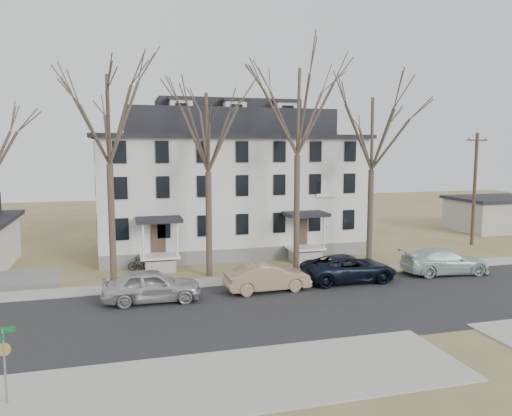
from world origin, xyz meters
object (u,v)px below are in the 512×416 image
object	(u,v)px
car_silver	(152,286)
car_navy	(349,269)
street_sign	(4,354)
tree_mid_left	(208,127)
bicycle_left	(146,267)
car_tan	(267,278)
car_white	(445,262)
utility_pole_far	(475,188)
tree_center	(298,105)
boarding_house	(227,184)
bicycle_right	(140,264)
tree_mid_right	(373,128)
tree_far_left	(108,113)

from	to	relation	value
car_silver	car_navy	xyz separation A→B (m)	(12.09, 0.98, -0.07)
street_sign	tree_mid_left	bearing A→B (deg)	56.30
car_navy	bicycle_left	bearing A→B (deg)	66.26
car_tan	car_white	size ratio (longest dim) A/B	0.86
utility_pole_far	tree_center	bearing A→B (deg)	-166.50
car_white	bicycle_left	size ratio (longest dim) A/B	3.54
boarding_house	bicycle_right	size ratio (longest dim) A/B	13.11
tree_mid_right	tree_mid_left	bearing A→B (deg)	180.00
utility_pole_far	car_white	xyz separation A→B (m)	(-8.51, -7.97, -4.07)
car_silver	tree_center	bearing A→B (deg)	-62.40
tree_mid_right	car_silver	distance (m)	18.39
tree_mid_right	bicycle_left	world-z (taller)	tree_mid_right
utility_pole_far	car_silver	size ratio (longest dim) A/B	1.81
tree_far_left	tree_mid_left	distance (m)	6.05
car_white	tree_far_left	bearing A→B (deg)	85.68
boarding_house	bicycle_right	bearing A→B (deg)	-141.72
boarding_house	car_silver	bearing A→B (deg)	-118.40
bicycle_right	street_sign	xyz separation A→B (m)	(-4.92, -16.90, 1.26)
boarding_house	car_navy	xyz separation A→B (m)	(5.11, -11.93, -4.56)
car_silver	bicycle_left	size ratio (longest dim) A/B	3.23
tree_center	car_white	bearing A→B (deg)	-22.74
bicycle_right	street_sign	size ratio (longest dim) A/B	0.61
street_sign	tree_center	bearing A→B (deg)	42.38
tree_far_left	bicycle_right	distance (m)	10.29
car_navy	bicycle_right	xyz separation A→B (m)	(-12.42, 6.16, -0.34)
bicycle_left	street_sign	size ratio (longest dim) A/B	0.62
car_white	car_navy	bearing A→B (deg)	95.96
tree_center	bicycle_left	bearing A→B (deg)	169.98
car_silver	street_sign	bearing A→B (deg)	153.82
boarding_house	car_silver	distance (m)	15.35
boarding_house	car_navy	world-z (taller)	boarding_house
car_tan	car_white	bearing A→B (deg)	-89.55
boarding_house	tree_mid_left	xyz separation A→B (m)	(-3.00, -8.15, 4.22)
utility_pole_far	car_navy	size ratio (longest dim) A/B	1.61
tree_mid_left	car_navy	bearing A→B (deg)	-24.99
car_navy	street_sign	size ratio (longest dim) A/B	2.25
tree_far_left	car_silver	size ratio (longest dim) A/B	2.62
tree_center	car_silver	xyz separation A→B (m)	(-9.98, -4.76, -10.19)
tree_center	car_white	world-z (taller)	tree_center
tree_mid_right	car_navy	world-z (taller)	tree_mid_right
car_navy	car_white	xyz separation A→B (m)	(6.88, 0.01, 0.01)
tree_center	car_silver	size ratio (longest dim) A/B	2.81
tree_center	car_silver	bearing A→B (deg)	-154.52
bicycle_right	bicycle_left	bearing A→B (deg)	-147.80
tree_mid_left	bicycle_left	xyz separation A→B (m)	(-3.93, 1.75, -9.18)
tree_center	utility_pole_far	world-z (taller)	tree_center
car_white	tree_center	bearing A→B (deg)	73.12
boarding_house	tree_center	world-z (taller)	tree_center
tree_center	utility_pole_far	distance (m)	19.03
boarding_house	tree_far_left	distance (m)	13.12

